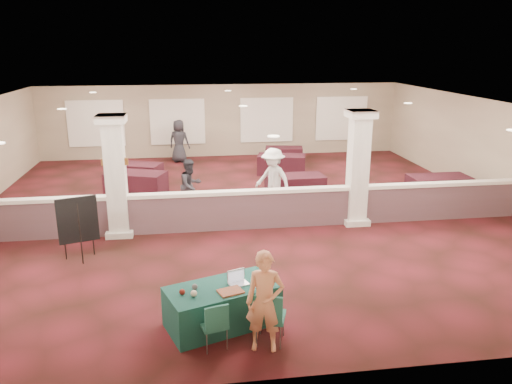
{
  "coord_description": "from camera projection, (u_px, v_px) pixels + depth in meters",
  "views": [
    {
      "loc": [
        -1.67,
        -14.34,
        4.87
      ],
      "look_at": [
        0.09,
        -2.0,
        1.18
      ],
      "focal_mm": 35.0,
      "sensor_mm": 36.0,
      "label": 1
    }
  ],
  "objects": [
    {
      "name": "ground",
      "position": [
        244.0,
        211.0,
        15.22
      ],
      "size": [
        16.0,
        16.0,
        0.0
      ],
      "primitive_type": "plane",
      "color": "#4A1218",
      "rests_on": "ground"
    },
    {
      "name": "far_table_front_left",
      "position": [
        136.0,
        184.0,
        16.72
      ],
      "size": [
        2.15,
        1.59,
        0.79
      ],
      "primitive_type": "cube",
      "rotation": [
        0.0,
        0.0,
        -0.36
      ],
      "color": "black",
      "rests_on": "ground"
    },
    {
      "name": "screen_glow",
      "position": [
        236.0,
        276.0,
        9.0
      ],
      "size": [
        0.29,
        0.11,
        0.2
      ],
      "primitive_type": "cube",
      "rotation": [
        0.0,
        0.0,
        0.34
      ],
      "color": "silver",
      "rests_on": "near_table"
    },
    {
      "name": "attendee_b",
      "position": [
        273.0,
        180.0,
        15.07
      ],
      "size": [
        1.25,
        1.28,
        1.92
      ],
      "primitive_type": "imported",
      "rotation": [
        0.0,
        0.0,
        -0.82
      ],
      "color": "silver",
      "rests_on": "ground"
    },
    {
      "name": "yarn_grey",
      "position": [
        195.0,
        287.0,
        8.73
      ],
      "size": [
        0.11,
        0.11,
        0.11
      ],
      "primitive_type": "sphere",
      "color": "#525257",
      "rests_on": "near_table"
    },
    {
      "name": "wall_front",
      "position": [
        309.0,
        282.0,
        7.17
      ],
      "size": [
        16.0,
        0.04,
        3.2
      ],
      "primitive_type": "cube",
      "color": "#87745D",
      "rests_on": "ground"
    },
    {
      "name": "wall_back",
      "position": [
        223.0,
        121.0,
        22.36
      ],
      "size": [
        16.0,
        0.04,
        3.2
      ],
      "primitive_type": "cube",
      "color": "#87745D",
      "rests_on": "ground"
    },
    {
      "name": "attendee_c",
      "position": [
        360.0,
        168.0,
        16.97
      ],
      "size": [
        1.05,
        1.0,
        1.68
      ],
      "primitive_type": "imported",
      "rotation": [
        0.0,
        0.0,
        0.72
      ],
      "color": "black",
      "rests_on": "ground"
    },
    {
      "name": "wall_right",
      "position": [
        493.0,
        152.0,
        15.85
      ],
      "size": [
        0.04,
        16.0,
        3.2
      ],
      "primitive_type": "cube",
      "color": "#87745D",
      "rests_on": "ground"
    },
    {
      "name": "far_table_back_right",
      "position": [
        284.0,
        155.0,
        21.51
      ],
      "size": [
        1.71,
        1.08,
        0.64
      ],
      "primitive_type": "cube",
      "rotation": [
        0.0,
        0.0,
        -0.19
      ],
      "color": "black",
      "rests_on": "ground"
    },
    {
      "name": "far_table_front_right",
      "position": [
        438.0,
        188.0,
        16.27
      ],
      "size": [
        1.94,
        0.97,
        0.79
      ],
      "primitive_type": "cube",
      "rotation": [
        0.0,
        0.0,
        -0.0
      ],
      "color": "black",
      "rests_on": "ground"
    },
    {
      "name": "woman",
      "position": [
        265.0,
        302.0,
        8.1
      ],
      "size": [
        0.69,
        0.53,
        1.73
      ],
      "primitive_type": "imported",
      "rotation": [
        0.0,
        0.0,
        -0.21
      ],
      "color": "#EE8367",
      "rests_on": "ground"
    },
    {
      "name": "far_table_front_center",
      "position": [
        295.0,
        187.0,
        16.42
      ],
      "size": [
        1.92,
        1.01,
        0.76
      ],
      "primitive_type": "cube",
      "rotation": [
        0.0,
        0.0,
        0.03
      ],
      "color": "black",
      "rests_on": "ground"
    },
    {
      "name": "column_right",
      "position": [
        358.0,
        167.0,
        13.74
      ],
      "size": [
        0.72,
        0.72,
        3.2
      ],
      "color": "beige",
      "rests_on": "ground"
    },
    {
      "name": "far_table_back_left",
      "position": [
        137.0,
        173.0,
        18.24
      ],
      "size": [
        1.97,
        1.47,
        0.72
      ],
      "primitive_type": "cube",
      "rotation": [
        0.0,
        0.0,
        -0.38
      ],
      "color": "black",
      "rests_on": "ground"
    },
    {
      "name": "far_table_back_center",
      "position": [
        281.0,
        164.0,
        19.52
      ],
      "size": [
        2.0,
        1.33,
        0.75
      ],
      "primitive_type": "cube",
      "rotation": [
        0.0,
        0.0,
        -0.24
      ],
      "color": "black",
      "rests_on": "ground"
    },
    {
      "name": "sconce_right",
      "position": [
        126.0,
        161.0,
        12.8
      ],
      "size": [
        0.12,
        0.12,
        0.18
      ],
      "color": "brown",
      "rests_on": "column_left"
    },
    {
      "name": "knitting",
      "position": [
        230.0,
        291.0,
        8.64
      ],
      "size": [
        0.49,
        0.43,
        0.03
      ],
      "primitive_type": "cube",
      "rotation": [
        0.0,
        0.0,
        0.34
      ],
      "color": "#BA4C1D",
      "rests_on": "near_table"
    },
    {
      "name": "attendee_d",
      "position": [
        179.0,
        141.0,
        21.34
      ],
      "size": [
        1.02,
        0.78,
        1.83
      ],
      "primitive_type": "imported",
      "rotation": [
        0.0,
        0.0,
        2.77
      ],
      "color": "black",
      "rests_on": "ground"
    },
    {
      "name": "attendee_a",
      "position": [
        191.0,
        186.0,
        14.97
      ],
      "size": [
        0.87,
        0.84,
        1.62
      ],
      "primitive_type": "imported",
      "rotation": [
        0.0,
        0.0,
        0.71
      ],
      "color": "black",
      "rests_on": "ground"
    },
    {
      "name": "yarn_cream",
      "position": [
        194.0,
        293.0,
        8.49
      ],
      "size": [
        0.11,
        0.11,
        0.11
      ],
      "primitive_type": "sphere",
      "color": "#C0B69E",
      "rests_on": "near_table"
    },
    {
      "name": "sconce_left",
      "position": [
        103.0,
        162.0,
        12.72
      ],
      "size": [
        0.12,
        0.12,
        0.18
      ],
      "color": "brown",
      "rests_on": "column_left"
    },
    {
      "name": "easel_board",
      "position": [
        78.0,
        221.0,
        11.48
      ],
      "size": [
        0.88,
        0.54,
        1.55
      ],
      "rotation": [
        0.0,
        0.0,
        0.32
      ],
      "color": "black",
      "rests_on": "ground"
    },
    {
      "name": "yarn_red",
      "position": [
        182.0,
        292.0,
        8.55
      ],
      "size": [
        0.1,
        0.1,
        0.1
      ],
      "primitive_type": "sphere",
      "color": "#5F1713",
      "rests_on": "near_table"
    },
    {
      "name": "laptop_screen",
      "position": [
        236.0,
        275.0,
        9.0
      ],
      "size": [
        0.32,
        0.12,
        0.23
      ],
      "primitive_type": "cube",
      "rotation": [
        0.0,
        0.0,
        0.34
      ],
      "color": "silver",
      "rests_on": "near_table"
    },
    {
      "name": "conf_chair_side",
      "position": [
        215.0,
        322.0,
        8.18
      ],
      "size": [
        0.52,
        0.52,
        0.85
      ],
      "rotation": [
        0.0,
        0.0,
        0.25
      ],
      "color": "#1D5649",
      "rests_on": "ground"
    },
    {
      "name": "ceiling",
      "position": [
        243.0,
        105.0,
        14.32
      ],
      "size": [
        16.0,
        16.0,
        0.02
      ],
      "primitive_type": "cube",
      "color": "white",
      "rests_on": "wall_back"
    },
    {
      "name": "laptop_base",
      "position": [
        239.0,
        284.0,
        8.93
      ],
      "size": [
        0.4,
        0.34,
        0.02
      ],
      "primitive_type": "cube",
      "rotation": [
        0.0,
        0.0,
        0.34
      ],
      "color": "silver",
      "rests_on": "near_table"
    },
    {
      "name": "partition_wall",
      "position": [
        250.0,
        209.0,
        13.64
      ],
      "size": [
        15.6,
        0.28,
        1.1
      ],
      "color": "brown",
      "rests_on": "ground"
    },
    {
      "name": "scissors",
      "position": [
        263.0,
        285.0,
        8.89
      ],
      "size": [
        0.13,
        0.07,
        0.01
      ],
      "primitive_type": "cube",
      "rotation": [
        0.0,
        0.0,
        0.34
      ],
      "color": "red",
      "rests_on": "near_table"
    },
    {
      "name": "conf_chair_main",
      "position": [
        270.0,
        314.0,
        8.28
      ],
      "size": [
        0.61,
        0.61,
        0.97
      ],
      "rotation": [
        0.0,
        0.0,
        -0.31
      ],
      "color": "#1D5649",
      "rests_on": "ground"
    },
    {
      "name": "near_table",
      "position": [
        222.0,
        306.0,
        8.95
      ],
      "size": [
        2.16,
        1.57,
        0.75
      ],
      "primitive_type": "cube",
      "rotation": [
        0.0,
        0.0,
        0.34
      ],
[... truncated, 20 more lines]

